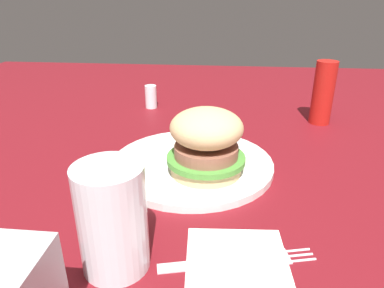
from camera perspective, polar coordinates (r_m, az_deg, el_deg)
The scene contains 9 objects.
ground_plane at distance 0.61m, azimuth -1.76°, elevation -2.81°, with size 1.60×1.60×0.00m, color maroon.
plate at distance 0.58m, azimuth -0.00°, elevation -3.23°, with size 0.26×0.26×0.01m, color white.
sandwich at distance 0.53m, azimuth 2.31°, elevation 0.40°, with size 0.12×0.12×0.10m.
fries_pile at distance 0.62m, azimuth -0.73°, elevation -0.23°, with size 0.06×0.09×0.01m.
napkin at distance 0.41m, azimuth 7.26°, elevation -18.14°, with size 0.11×0.11×0.00m, color white.
fork at distance 0.41m, azimuth 7.50°, elevation -17.85°, with size 0.17×0.06×0.00m.
drink_glass at distance 0.38m, azimuth -12.61°, elevation -12.31°, with size 0.07×0.07×0.12m.
ketchup_bottle at distance 0.81m, azimuth 20.32°, elevation 7.71°, with size 0.04×0.04×0.13m, color #B21914.
salt_shaker at distance 0.87m, azimuth -6.62°, elevation 7.56°, with size 0.03×0.03×0.06m, color white.
Camera 1 is at (-0.07, 0.54, 0.27)m, focal length 33.20 mm.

